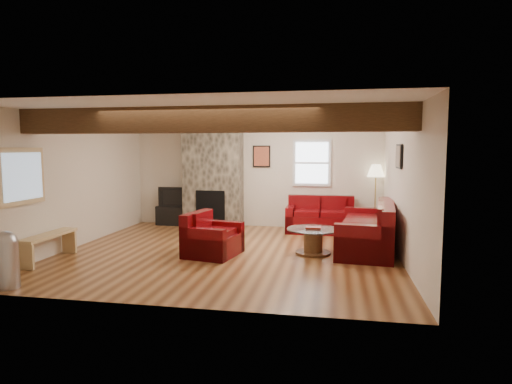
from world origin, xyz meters
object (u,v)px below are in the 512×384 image
coffee_table (313,241)px  floor_lamp (376,174)px  sofa_three (366,226)px  tv_cabinet (176,215)px  armchair_red (213,234)px  loveseat (320,215)px  television (176,196)px

coffee_table → floor_lamp: bearing=61.9°
sofa_three → tv_cabinet: bearing=-106.4°
sofa_three → armchair_red: 2.86m
tv_cabinet → floor_lamp: size_ratio=0.61×
loveseat → armchair_red: (-1.80, -2.48, -0.02)m
loveseat → armchair_red: bearing=-126.2°
sofa_three → loveseat: bearing=-143.7°
armchair_red → floor_lamp: (3.02, 2.80, 0.93)m
television → loveseat: bearing=-4.8°
sofa_three → loveseat: size_ratio=1.52×
tv_cabinet → floor_lamp: floor_lamp is taller
sofa_three → tv_cabinet: 4.82m
armchair_red → floor_lamp: size_ratio=0.61×
loveseat → television: size_ratio=1.82×
loveseat → armchair_red: size_ratio=1.61×
sofa_three → coffee_table: sofa_three is taller
tv_cabinet → floor_lamp: (4.77, 0.02, 1.07)m
armchair_red → coffee_table: 1.79m
sofa_three → armchair_red: sofa_three is taller
coffee_table → floor_lamp: 2.92m
armchair_red → tv_cabinet: bearing=42.8°
sofa_three → loveseat: (-0.90, 1.55, -0.04)m
tv_cabinet → television: bearing=0.0°
sofa_three → loveseat: 1.79m
loveseat → tv_cabinet: size_ratio=1.61×
loveseat → armchair_red: 3.07m
sofa_three → television: television is taller
sofa_three → tv_cabinet: (-4.45, 1.85, -0.21)m
armchair_red → television: bearing=42.8°
sofa_three → loveseat: sofa_three is taller
loveseat → floor_lamp: size_ratio=0.99×
tv_cabinet → television: size_ratio=1.13×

